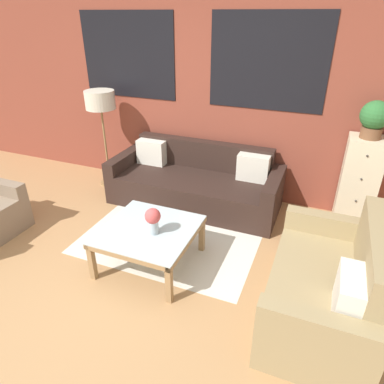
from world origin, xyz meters
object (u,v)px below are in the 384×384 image
(coffee_table, at_px, (149,234))
(flower_vase, at_px, (153,219))
(drawer_cabinet, at_px, (358,183))
(potted_plant, at_px, (375,118))
(floor_lamp, at_px, (100,104))
(settee_vintage, at_px, (327,288))
(couch_dark, at_px, (195,184))

(coffee_table, distance_m, flower_vase, 0.24)
(drawer_cabinet, bearing_deg, flower_vase, -138.07)
(drawer_cabinet, distance_m, potted_plant, 0.77)
(floor_lamp, relative_size, flower_vase, 5.20)
(coffee_table, height_order, floor_lamp, floor_lamp)
(coffee_table, distance_m, floor_lamp, 2.23)
(potted_plant, bearing_deg, coffee_table, -140.01)
(settee_vintage, distance_m, potted_plant, 1.97)
(potted_plant, distance_m, flower_vase, 2.57)
(couch_dark, relative_size, coffee_table, 2.50)
(coffee_table, xyz_separation_m, potted_plant, (1.91, 1.60, 0.96))
(coffee_table, height_order, drawer_cabinet, drawer_cabinet)
(couch_dark, height_order, drawer_cabinet, drawer_cabinet)
(settee_vintage, bearing_deg, coffee_table, 177.48)
(couch_dark, xyz_separation_m, drawer_cabinet, (1.96, 0.22, 0.27))
(drawer_cabinet, relative_size, flower_vase, 4.13)
(floor_lamp, height_order, flower_vase, floor_lamp)
(couch_dark, relative_size, floor_lamp, 1.61)
(settee_vintage, xyz_separation_m, flower_vase, (-1.61, 0.03, 0.27))
(coffee_table, distance_m, potted_plant, 2.67)
(couch_dark, height_order, floor_lamp, floor_lamp)
(potted_plant, bearing_deg, settee_vintage, -97.57)
(settee_vintage, distance_m, coffee_table, 1.69)
(coffee_table, bearing_deg, floor_lamp, 135.78)
(floor_lamp, height_order, drawer_cabinet, floor_lamp)
(couch_dark, height_order, potted_plant, potted_plant)
(flower_vase, bearing_deg, floor_lamp, 136.41)
(coffee_table, bearing_deg, couch_dark, 92.07)
(drawer_cabinet, xyz_separation_m, potted_plant, (-0.00, 0.00, 0.77))
(couch_dark, distance_m, coffee_table, 1.38)
(drawer_cabinet, bearing_deg, settee_vintage, -97.58)
(potted_plant, height_order, flower_vase, potted_plant)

